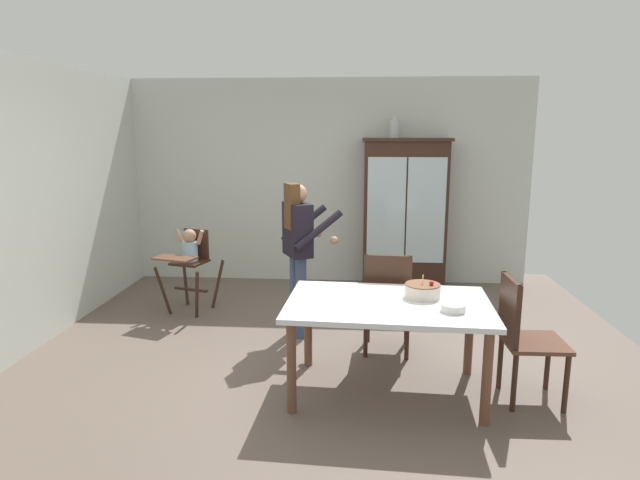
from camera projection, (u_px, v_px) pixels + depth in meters
ground_plane at (310, 357)px, 4.86m from camera, size 6.24×6.24×0.00m
wall_back at (327, 182)px, 7.16m from camera, size 5.32×0.06×2.70m
wall_left at (16, 207)px, 4.78m from camera, size 0.06×5.32×2.70m
china_cabinet at (404, 214)px, 6.91m from camera, size 1.11×0.48×1.94m
ceramic_vase at (394, 128)px, 6.71m from camera, size 0.13×0.13×0.27m
high_chair_with_toddler at (190, 255)px, 6.01m from camera, size 0.71×0.79×0.95m
adult_person at (298, 241)px, 5.23m from camera, size 0.65×0.64×1.53m
dining_table at (388, 313)px, 4.11m from camera, size 1.60×1.07×0.74m
birthday_cake at (423, 290)px, 4.19m from camera, size 0.28×0.28×0.19m
serving_bowl at (453, 307)px, 3.87m from camera, size 0.18×0.18×0.05m
dining_chair_far_side at (387, 297)px, 4.82m from camera, size 0.47×0.47×0.96m
dining_chair_right_end at (521, 331)px, 4.00m from camera, size 0.45×0.45×0.96m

